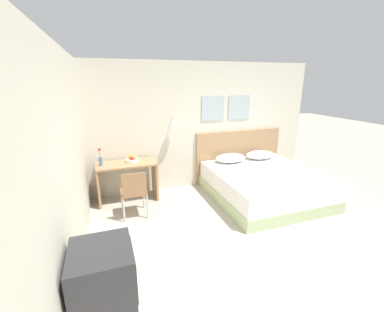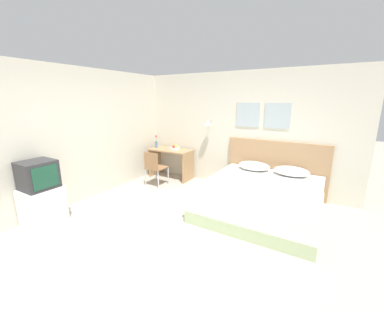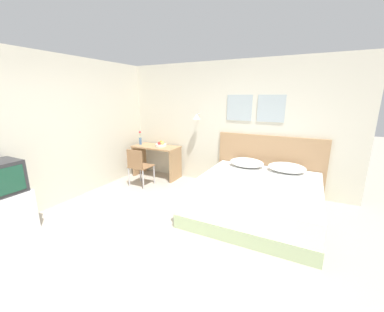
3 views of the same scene
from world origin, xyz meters
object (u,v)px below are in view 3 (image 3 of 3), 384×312
(pillow_left, at_px, (247,163))
(desk_chair, at_px, (138,165))
(tv_stand, at_px, (7,214))
(folded_towel_mid_bed, at_px, (239,196))
(pillow_right, at_px, (287,168))
(desk, at_px, (157,156))
(flower_vase, at_px, (140,139))
(bed, at_px, (256,198))
(folded_towel_near_foot, at_px, (252,186))
(headboard, at_px, (268,164))
(fruit_bowl, at_px, (161,144))

(pillow_left, xyz_separation_m, desk_chair, (-2.16, -0.71, -0.15))
(desk_chair, bearing_deg, tv_stand, -102.22)
(folded_towel_mid_bed, xyz_separation_m, tv_stand, (-2.95, -1.48, -0.28))
(pillow_right, height_order, desk, desk)
(pillow_left, relative_size, tv_stand, 1.09)
(folded_towel_mid_bed, xyz_separation_m, flower_vase, (-2.95, 1.52, 0.31))
(desk_chair, bearing_deg, folded_towel_mid_bed, -18.40)
(folded_towel_mid_bed, bearing_deg, desk_chair, 161.60)
(bed, bearing_deg, tv_stand, -143.58)
(folded_towel_near_foot, distance_m, flower_vase, 3.21)
(bed, relative_size, tv_stand, 3.36)
(headboard, height_order, pillow_right, headboard)
(folded_towel_mid_bed, distance_m, fruit_bowl, 2.86)
(folded_towel_near_foot, xyz_separation_m, folded_towel_mid_bed, (-0.07, -0.45, 0.00))
(folded_towel_near_foot, bearing_deg, pillow_left, 108.31)
(pillow_right, bearing_deg, headboard, 141.04)
(bed, height_order, folded_towel_mid_bed, folded_towel_mid_bed)
(pillow_left, distance_m, pillow_right, 0.75)
(tv_stand, bearing_deg, folded_towel_mid_bed, 26.61)
(desk, bearing_deg, folded_towel_mid_bed, -31.78)
(pillow_right, height_order, folded_towel_mid_bed, pillow_right)
(headboard, xyz_separation_m, tv_stand, (-3.04, -3.31, -0.28))
(folded_towel_near_foot, height_order, desk_chair, desk_chair)
(pillow_right, height_order, folded_towel_near_foot, pillow_right)
(tv_stand, bearing_deg, desk, 81.36)
(headboard, bearing_deg, folded_towel_near_foot, -90.78)
(pillow_left, height_order, pillow_right, same)
(folded_towel_near_foot, height_order, fruit_bowl, fruit_bowl)
(tv_stand, bearing_deg, desk_chair, 77.78)
(pillow_right, distance_m, desk, 2.95)
(folded_towel_mid_bed, bearing_deg, tv_stand, -153.39)
(desk_chair, bearing_deg, desk, 92.97)
(pillow_right, bearing_deg, bed, -116.11)
(desk, distance_m, desk_chair, 0.73)
(bed, xyz_separation_m, fruit_bowl, (-2.46, 0.81, 0.54))
(folded_towel_mid_bed, xyz_separation_m, desk_chair, (-2.45, 0.82, -0.09))
(headboard, xyz_separation_m, fruit_bowl, (-2.46, -0.26, 0.23))
(tv_stand, bearing_deg, headboard, 47.45)
(pillow_left, distance_m, desk, 2.21)
(bed, distance_m, tv_stand, 3.77)
(folded_towel_mid_bed, relative_size, flower_vase, 0.96)
(bed, distance_m, headboard, 1.11)
(pillow_right, xyz_separation_m, folded_towel_mid_bed, (-0.46, -1.53, -0.06))
(headboard, relative_size, pillow_left, 3.14)
(bed, relative_size, desk, 1.87)
(bed, relative_size, pillow_right, 3.10)
(desk, height_order, tv_stand, desk)
(pillow_left, relative_size, desk_chair, 0.80)
(folded_towel_mid_bed, bearing_deg, desk, 148.22)
(desk, height_order, fruit_bowl, fruit_bowl)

